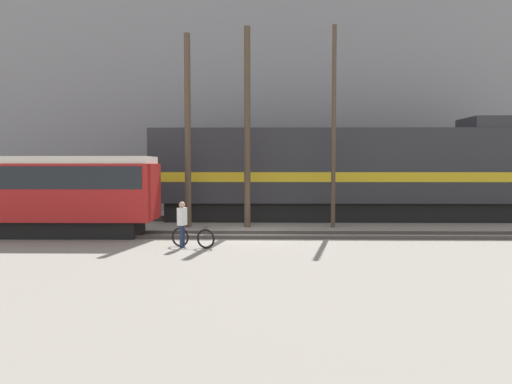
% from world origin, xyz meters
% --- Properties ---
extents(ground_plane, '(120.00, 120.00, 0.00)m').
position_xyz_m(ground_plane, '(0.00, 0.00, 0.00)').
color(ground_plane, gray).
extents(track_near, '(60.00, 1.50, 0.14)m').
position_xyz_m(track_near, '(0.00, -0.55, 0.07)').
color(track_near, '#47423D').
rests_on(track_near, ground).
extents(track_far, '(60.00, 1.51, 0.14)m').
position_xyz_m(track_far, '(0.00, 5.65, 0.07)').
color(track_far, '#47423D').
rests_on(track_far, ground).
extents(building_backdrop, '(43.31, 6.00, 14.70)m').
position_xyz_m(building_backdrop, '(0.00, 14.09, 7.35)').
color(building_backdrop, gray).
rests_on(building_backdrop, ground).
extents(freight_locomotive, '(19.66, 3.04, 5.46)m').
position_xyz_m(freight_locomotive, '(4.73, 5.65, 2.55)').
color(freight_locomotive, black).
rests_on(freight_locomotive, ground).
extents(streetcar, '(10.76, 2.54, 3.33)m').
position_xyz_m(streetcar, '(-9.22, -0.55, 1.90)').
color(streetcar, black).
rests_on(streetcar, ground).
extents(bicycle, '(1.66, 0.73, 0.77)m').
position_xyz_m(bicycle, '(-1.86, -3.37, 0.36)').
color(bicycle, black).
rests_on(bicycle, ground).
extents(person, '(0.33, 0.41, 1.66)m').
position_xyz_m(person, '(-2.24, -3.38, 1.01)').
color(person, '#232D4C').
rests_on(person, ground).
extents(utility_pole_left, '(0.30, 0.30, 9.15)m').
position_xyz_m(utility_pole_left, '(-2.92, 2.55, 4.58)').
color(utility_pole_left, '#4C3D2D').
rests_on(utility_pole_left, ground).
extents(utility_pole_center, '(0.30, 0.30, 9.46)m').
position_xyz_m(utility_pole_center, '(-0.09, 2.55, 4.73)').
color(utility_pole_center, '#4C3D2D').
rests_on(utility_pole_center, ground).
extents(utility_pole_right, '(0.20, 0.20, 9.52)m').
position_xyz_m(utility_pole_right, '(4.00, 2.55, 4.76)').
color(utility_pole_right, '#4C3D2D').
rests_on(utility_pole_right, ground).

